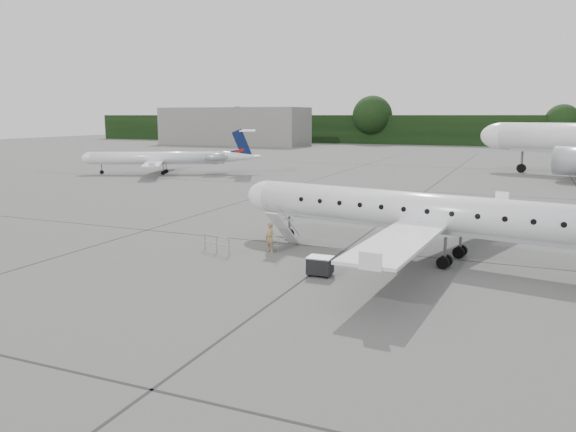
% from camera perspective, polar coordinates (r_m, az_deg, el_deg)
% --- Properties ---
extents(ground, '(320.00, 320.00, 0.00)m').
position_cam_1_polar(ground, '(28.00, 13.74, -6.53)').
color(ground, '#5A5A58').
rests_on(ground, ground).
extents(treeline, '(260.00, 4.00, 8.00)m').
position_cam_1_polar(treeline, '(156.64, 21.77, 8.04)').
color(treeline, black).
rests_on(treeline, ground).
extents(terminal_building, '(40.00, 14.00, 10.00)m').
position_cam_1_polar(terminal_building, '(155.39, -5.50, 9.07)').
color(terminal_building, slate).
rests_on(terminal_building, ground).
extents(main_regional_jet, '(32.09, 25.68, 7.37)m').
position_cam_1_polar(main_regional_jet, '(31.62, 14.90, 2.16)').
color(main_regional_jet, white).
rests_on(main_regional_jet, ground).
extents(airstair, '(1.28, 2.53, 2.31)m').
position_cam_1_polar(airstair, '(33.84, -0.51, -1.33)').
color(airstair, white).
rests_on(airstair, ground).
extents(passenger, '(0.76, 0.63, 1.77)m').
position_cam_1_polar(passenger, '(32.81, -1.85, -2.19)').
color(passenger, '#977C52').
rests_on(passenger, ground).
extents(safety_railing, '(2.09, 0.84, 1.00)m').
position_cam_1_polar(safety_railing, '(32.99, -7.26, -2.88)').
color(safety_railing, '#989CA1').
rests_on(safety_railing, ground).
extents(baggage_cart, '(1.21, 0.99, 1.03)m').
position_cam_1_polar(baggage_cart, '(28.16, 3.28, -5.06)').
color(baggage_cart, black).
rests_on(baggage_cart, ground).
extents(bg_regional_left, '(27.89, 24.79, 6.04)m').
position_cam_1_polar(bg_regional_left, '(78.98, -13.08, 6.37)').
color(bg_regional_left, white).
rests_on(bg_regional_left, ground).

